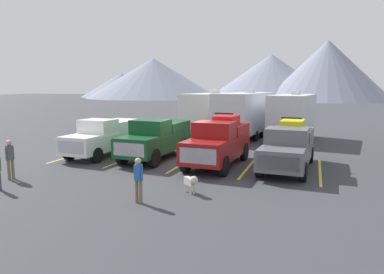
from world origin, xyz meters
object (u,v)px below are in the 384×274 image
object	(u,v)px
camper_trailer_a	(210,112)
person_c	(10,157)
dog	(192,181)
camper_trailer_b	(245,112)
pickup_truck_c	(219,141)
pickup_truck_d	(288,146)
camper_trailer_c	(293,114)
pickup_truck_b	(156,138)
person_a	(138,177)
pickup_truck_a	(106,136)

from	to	relation	value
camper_trailer_a	person_c	xyz separation A→B (m)	(-4.51, -15.65, -0.95)
dog	camper_trailer_b	bearing A→B (deg)	92.97
pickup_truck_c	pickup_truck_d	bearing A→B (deg)	7.17
pickup_truck_d	camper_trailer_c	bearing A→B (deg)	92.28
pickup_truck_b	pickup_truck_c	distance (m)	3.71
pickup_truck_b	dog	xyz separation A→B (m)	(3.97, -5.58, -0.67)
pickup_truck_b	dog	size ratio (longest dim) A/B	7.62
camper_trailer_a	pickup_truck_b	bearing A→B (deg)	-92.30
person_a	dog	bearing A→B (deg)	48.18
camper_trailer_b	person_a	bearing A→B (deg)	-92.20
pickup_truck_c	pickup_truck_b	bearing A→B (deg)	172.55
camper_trailer_a	camper_trailer_c	world-z (taller)	camper_trailer_a
camper_trailer_a	pickup_truck_c	bearing A→B (deg)	-71.81
pickup_truck_c	pickup_truck_d	distance (m)	3.44
camper_trailer_c	pickup_truck_d	bearing A→B (deg)	-87.72
pickup_truck_a	pickup_truck_d	bearing A→B (deg)	-0.86
pickup_truck_a	pickup_truck_d	xyz separation A→B (m)	(10.38, -0.16, 0.02)
camper_trailer_a	person_c	bearing A→B (deg)	-106.07
camper_trailer_c	pickup_truck_b	bearing A→B (deg)	-125.66
person_c	pickup_truck_c	bearing A→B (deg)	35.75
dog	pickup_truck_c	bearing A→B (deg)	93.24
pickup_truck_d	dog	size ratio (longest dim) A/B	8.23
pickup_truck_c	person_c	size ratio (longest dim) A/B	3.24
pickup_truck_d	camper_trailer_a	size ratio (longest dim) A/B	0.80
camper_trailer_c	person_a	bearing A→B (deg)	-104.10
pickup_truck_a	pickup_truck_d	size ratio (longest dim) A/B	0.96
pickup_truck_d	person_c	bearing A→B (deg)	-151.66
camper_trailer_c	person_c	xyz separation A→B (m)	(-10.84, -15.45, -0.93)
pickup_truck_c	camper_trailer_b	size ratio (longest dim) A/B	0.63
person_c	dog	xyz separation A→B (m)	(8.09, 0.52, -0.51)
pickup_truck_b	person_c	bearing A→B (deg)	-124.07
pickup_truck_b	camper_trailer_b	bearing A→B (deg)	70.94
camper_trailer_b	person_c	world-z (taller)	camper_trailer_b
camper_trailer_a	person_c	size ratio (longest dim) A/B	4.33
camper_trailer_c	person_c	world-z (taller)	camper_trailer_c
person_a	camper_trailer_a	bearing A→B (deg)	97.46
camper_trailer_a	person_a	xyz separation A→B (m)	(2.18, -16.69, -1.03)
camper_trailer_a	dog	size ratio (longest dim) A/B	10.32
camper_trailer_a	dog	xyz separation A→B (m)	(3.58, -15.13, -1.46)
pickup_truck_a	pickup_truck_c	bearing A→B (deg)	-4.79
pickup_truck_b	person_c	xyz separation A→B (m)	(-4.12, -6.10, -0.16)
pickup_truck_b	person_a	size ratio (longest dim) A/B	3.48
camper_trailer_b	person_c	bearing A→B (deg)	-115.49
camper_trailer_b	person_a	world-z (taller)	camper_trailer_b
person_c	dog	distance (m)	8.12
camper_trailer_b	person_a	xyz separation A→B (m)	(-0.63, -16.40, -1.07)
pickup_truck_c	camper_trailer_b	xyz separation A→B (m)	(-0.48, 9.74, 0.75)
pickup_truck_c	camper_trailer_a	bearing A→B (deg)	108.19
camper_trailer_a	person_a	bearing A→B (deg)	-82.54
pickup_truck_b	camper_trailer_a	distance (m)	9.59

